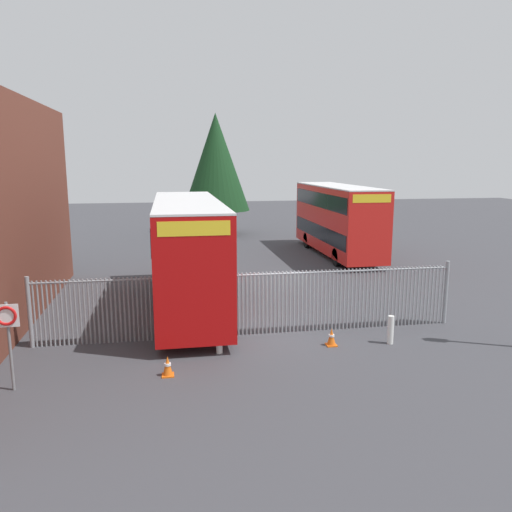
# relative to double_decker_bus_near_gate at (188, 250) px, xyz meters

# --- Properties ---
(ground_plane) EXTENTS (100.00, 100.00, 0.00)m
(ground_plane) POSITION_rel_double_decker_bus_near_gate_xyz_m (2.85, 4.44, -2.42)
(ground_plane) COLOR #3D3D42
(palisade_fence) EXTENTS (14.59, 0.14, 2.35)m
(palisade_fence) POSITION_rel_double_decker_bus_near_gate_xyz_m (2.03, -3.56, -1.24)
(palisade_fence) COLOR gray
(palisade_fence) RESTS_ON ground
(double_decker_bus_near_gate) EXTENTS (2.54, 10.81, 4.42)m
(double_decker_bus_near_gate) POSITION_rel_double_decker_bus_near_gate_xyz_m (0.00, 0.00, 0.00)
(double_decker_bus_near_gate) COLOR #B70C0C
(double_decker_bus_near_gate) RESTS_ON ground
(double_decker_bus_behind_fence_left) EXTENTS (2.54, 10.81, 4.42)m
(double_decker_bus_behind_fence_left) POSITION_rel_double_decker_bus_near_gate_xyz_m (9.81, 10.32, 0.00)
(double_decker_bus_behind_fence_left) COLOR red
(double_decker_bus_behind_fence_left) RESTS_ON ground
(bollard_near_left) EXTENTS (0.20, 0.20, 0.95)m
(bollard_near_left) POSITION_rel_double_decker_bus_near_gate_xyz_m (0.72, -5.09, -1.95)
(bollard_near_left) COLOR silver
(bollard_near_left) RESTS_ON ground
(bollard_center_front) EXTENTS (0.20, 0.20, 0.95)m
(bollard_center_front) POSITION_rel_double_decker_bus_near_gate_xyz_m (6.36, -5.23, -1.95)
(bollard_center_front) COLOR silver
(bollard_center_front) RESTS_ON ground
(traffic_cone_by_gate) EXTENTS (0.34, 0.34, 0.59)m
(traffic_cone_by_gate) POSITION_rel_double_decker_bus_near_gate_xyz_m (-0.88, -6.54, -2.13)
(traffic_cone_by_gate) COLOR orange
(traffic_cone_by_gate) RESTS_ON ground
(traffic_cone_mid_forecourt) EXTENTS (0.34, 0.34, 0.59)m
(traffic_cone_mid_forecourt) POSITION_rel_double_decker_bus_near_gate_xyz_m (4.39, -5.07, -2.13)
(traffic_cone_mid_forecourt) COLOR orange
(traffic_cone_mid_forecourt) RESTS_ON ground
(speed_limit_sign_post) EXTENTS (0.60, 0.14, 2.40)m
(speed_limit_sign_post) POSITION_rel_double_decker_bus_near_gate_xyz_m (-4.88, -6.77, -0.65)
(speed_limit_sign_post) COLOR slate
(speed_limit_sign_post) RESTS_ON ground
(tree_tall_back) EXTENTS (5.38, 5.38, 9.68)m
(tree_tall_back) POSITION_rel_double_decker_bus_near_gate_xyz_m (3.16, 20.80, 3.41)
(tree_tall_back) COLOR #4C3823
(tree_tall_back) RESTS_ON ground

